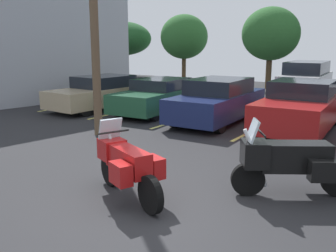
{
  "coord_description": "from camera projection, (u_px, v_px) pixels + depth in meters",
  "views": [
    {
      "loc": [
        3.41,
        -4.6,
        2.7
      ],
      "look_at": [
        -1.3,
        2.4,
        0.86
      ],
      "focal_mm": 40.14,
      "sensor_mm": 36.0,
      "label": 1
    }
  ],
  "objects": [
    {
      "name": "car_red",
      "position": [
        300.0,
        107.0,
        11.81
      ],
      "size": [
        2.17,
        4.81,
        1.58
      ],
      "color": "maroon",
      "rests_on": "ground"
    },
    {
      "name": "motorcycle_touring",
      "position": [
        126.0,
        164.0,
        6.66
      ],
      "size": [
        2.04,
        1.15,
        1.34
      ],
      "color": "black",
      "rests_on": "ground"
    },
    {
      "name": "tree_far_left",
      "position": [
        184.0,
        37.0,
        28.74
      ],
      "size": [
        3.62,
        3.62,
        4.92
      ],
      "color": "#4C3823",
      "rests_on": "ground"
    },
    {
      "name": "car_navy",
      "position": [
        218.0,
        101.0,
        13.21
      ],
      "size": [
        2.03,
        4.73,
        1.52
      ],
      "color": "navy",
      "rests_on": "ground"
    },
    {
      "name": "car_far_silver",
      "position": [
        306.0,
        81.0,
        17.89
      ],
      "size": [
        2.09,
        4.9,
        1.89
      ],
      "color": "#B7B7BC",
      "rests_on": "ground"
    },
    {
      "name": "car_green",
      "position": [
        160.0,
        96.0,
        15.12
      ],
      "size": [
        2.18,
        4.88,
        1.35
      ],
      "color": "#235638",
      "rests_on": "ground"
    },
    {
      "name": "motorcycle_third",
      "position": [
        288.0,
        160.0,
        6.7
      ],
      "size": [
        1.95,
        1.46,
        1.41
      ],
      "color": "black",
      "rests_on": "ground"
    },
    {
      "name": "ground",
      "position": [
        152.0,
        215.0,
        6.17
      ],
      "size": [
        44.0,
        44.0,
        0.1
      ],
      "primitive_type": "cube",
      "color": "#262628"
    },
    {
      "name": "car_tan",
      "position": [
        103.0,
        93.0,
        15.95
      ],
      "size": [
        2.08,
        4.96,
        1.39
      ],
      "color": "tan",
      "rests_on": "ground"
    },
    {
      "name": "building_side",
      "position": [
        8.0,
        32.0,
        20.38
      ],
      "size": [
        12.0,
        10.84,
        6.61
      ],
      "color": "#9EA3AD",
      "rests_on": "ground"
    },
    {
      "name": "tree_left",
      "position": [
        271.0,
        34.0,
        22.45
      ],
      "size": [
        3.43,
        3.43,
        4.87
      ],
      "color": "#4C3823",
      "rests_on": "ground"
    },
    {
      "name": "tree_far_right",
      "position": [
        123.0,
        39.0,
        31.57
      ],
      "size": [
        4.73,
        4.73,
        4.54
      ],
      "color": "#4C3823",
      "rests_on": "ground"
    },
    {
      "name": "parking_stripes",
      "position": [
        261.0,
        126.0,
        12.55
      ],
      "size": [
        17.27,
        4.75,
        0.01
      ],
      "color": "#EAE066",
      "rests_on": "ground"
    }
  ]
}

